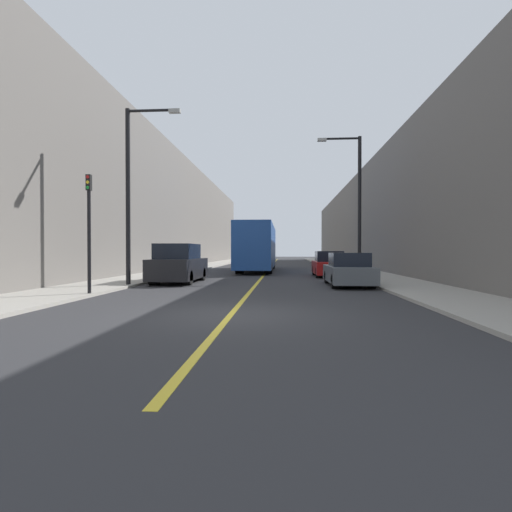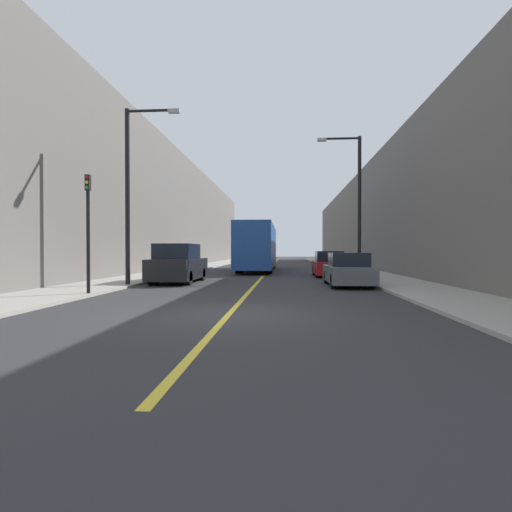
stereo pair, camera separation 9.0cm
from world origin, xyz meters
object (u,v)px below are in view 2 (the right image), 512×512
(parked_suv_left, at_px, (178,265))
(street_lamp_right, at_px, (356,198))
(traffic_light, at_px, (88,229))
(car_right_near, at_px, (348,271))
(car_right_mid, at_px, (329,265))
(street_lamp_left, at_px, (132,185))
(bus, at_px, (258,247))

(parked_suv_left, height_order, street_lamp_right, street_lamp_right)
(parked_suv_left, relative_size, traffic_light, 1.17)
(parked_suv_left, bearing_deg, car_right_near, -8.91)
(car_right_mid, xyz_separation_m, street_lamp_right, (1.29, -2.08, 3.87))
(parked_suv_left, height_order, traffic_light, traffic_light)
(parked_suv_left, distance_m, street_lamp_left, 4.54)
(street_lamp_left, bearing_deg, car_right_mid, 39.39)
(bus, distance_m, street_lamp_left, 15.33)
(bus, bearing_deg, car_right_mid, -54.09)
(parked_suv_left, relative_size, car_right_near, 1.07)
(street_lamp_left, bearing_deg, bus, 72.41)
(car_right_mid, height_order, street_lamp_right, street_lamp_right)
(car_right_mid, relative_size, street_lamp_right, 0.56)
(traffic_light, bearing_deg, car_right_mid, 50.30)
(parked_suv_left, bearing_deg, traffic_light, -103.91)
(parked_suv_left, xyz_separation_m, street_lamp_left, (-1.41, -2.39, 3.59))
(bus, distance_m, traffic_light, 18.72)
(parked_suv_left, distance_m, traffic_light, 6.47)
(parked_suv_left, xyz_separation_m, car_right_mid, (7.99, 5.33, -0.19))
(bus, bearing_deg, car_right_near, -69.41)
(bus, xyz_separation_m, car_right_mid, (4.84, -6.68, -1.20))
(car_right_mid, relative_size, traffic_light, 1.08)
(bus, distance_m, car_right_mid, 8.33)
(parked_suv_left, xyz_separation_m, car_right_near, (8.14, -1.28, -0.21))
(street_lamp_right, bearing_deg, street_lamp_left, -152.16)
(car_right_near, distance_m, street_lamp_left, 10.35)
(car_right_near, height_order, traffic_light, traffic_light)
(traffic_light, bearing_deg, bus, 75.56)
(car_right_mid, bearing_deg, traffic_light, -129.70)
(car_right_near, bearing_deg, bus, 110.59)
(parked_suv_left, distance_m, car_right_near, 8.24)
(bus, relative_size, car_right_near, 2.88)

